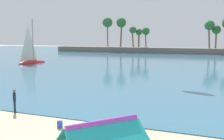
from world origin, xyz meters
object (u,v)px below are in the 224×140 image
person_at_waterline (14,100)px  backpack_near_kite (60,124)px  folded_kite (103,128)px  sailboat_near_shore (32,59)px

person_at_waterline → backpack_near_kite: bearing=-19.2°
folded_kite → sailboat_near_shore: size_ratio=0.53×
backpack_near_kite → sailboat_near_shore: size_ratio=0.05×
folded_kite → person_at_waterline: (-8.19, 3.06, 0.06)m
folded_kite → person_at_waterline: bearing=159.5°
person_at_waterline → sailboat_near_shore: (-21.99, 29.81, 0.00)m
folded_kite → person_at_waterline: size_ratio=2.92×
person_at_waterline → backpack_near_kite: 5.13m
folded_kite → backpack_near_kite: (-3.40, 1.39, -0.62)m
folded_kite → sailboat_near_shore: 44.62m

